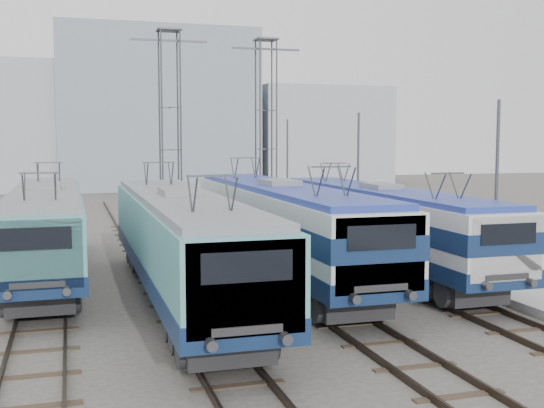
% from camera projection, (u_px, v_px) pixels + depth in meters
% --- Properties ---
extents(ground, '(160.00, 160.00, 0.00)m').
position_uv_depth(ground, '(280.00, 331.00, 19.97)').
color(ground, '#514C47').
extents(platform, '(4.00, 70.00, 0.30)m').
position_uv_depth(platform, '(444.00, 262.00, 30.49)').
color(platform, '#9E9E99').
rests_on(platform, ground).
extents(locomotive_far_left, '(2.81, 17.72, 3.34)m').
position_uv_depth(locomotive_far_left, '(46.00, 224.00, 27.43)').
color(locomotive_far_left, '#11254B').
rests_on(locomotive_far_left, ground).
extents(locomotive_center_left, '(2.90, 18.34, 3.45)m').
position_uv_depth(locomotive_center_left, '(181.00, 238.00, 22.98)').
color(locomotive_center_left, '#11254B').
rests_on(locomotive_center_left, ground).
extents(locomotive_center_right, '(2.95, 18.67, 3.51)m').
position_uv_depth(locomotive_center_right, '(281.00, 221.00, 27.18)').
color(locomotive_center_right, '#11254B').
rests_on(locomotive_center_right, ground).
extents(locomotive_far_right, '(2.77, 17.48, 3.29)m').
position_uv_depth(locomotive_far_right, '(382.00, 220.00, 28.59)').
color(locomotive_far_right, '#11254B').
rests_on(locomotive_far_right, ground).
extents(catenary_tower_west, '(4.50, 1.20, 12.00)m').
position_uv_depth(catenary_tower_west, '(170.00, 122.00, 40.34)').
color(catenary_tower_west, '#3F4247').
rests_on(catenary_tower_west, ground).
extents(catenary_tower_east, '(4.50, 1.20, 12.00)m').
position_uv_depth(catenary_tower_east, '(266.00, 124.00, 44.09)').
color(catenary_tower_east, '#3F4247').
rests_on(catenary_tower_east, ground).
extents(mast_front, '(0.12, 0.12, 7.00)m').
position_uv_depth(mast_front, '(496.00, 200.00, 23.99)').
color(mast_front, '#3F4247').
rests_on(mast_front, ground).
extents(mast_mid, '(0.12, 0.12, 7.00)m').
position_uv_depth(mast_mid, '(358.00, 180.00, 35.44)').
color(mast_mid, '#3F4247').
rests_on(mast_mid, ground).
extents(mast_rear, '(0.12, 0.12, 7.00)m').
position_uv_depth(mast_rear, '(287.00, 170.00, 46.89)').
color(mast_rear, '#3F4247').
rests_on(mast_rear, ground).
extents(building_center, '(22.00, 14.00, 18.00)m').
position_uv_depth(building_center, '(155.00, 111.00, 79.42)').
color(building_center, '#8692A2').
rests_on(building_center, ground).
extents(building_east, '(16.00, 12.00, 12.00)m').
position_uv_depth(building_east, '(316.00, 137.00, 85.38)').
color(building_east, '#9FA8B1').
rests_on(building_east, ground).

